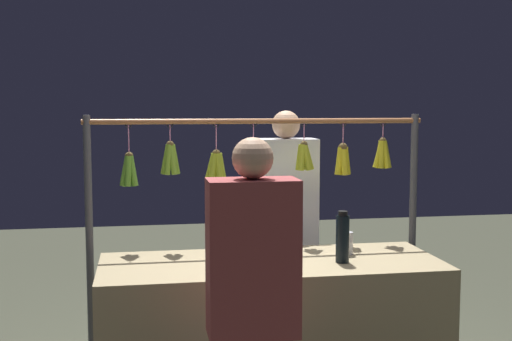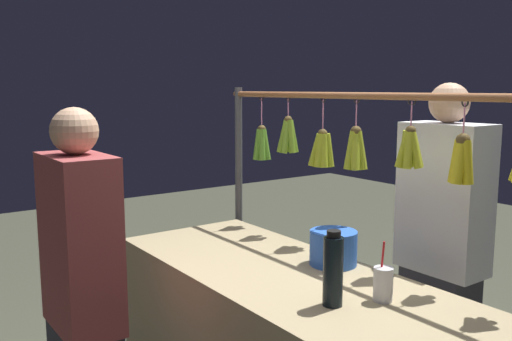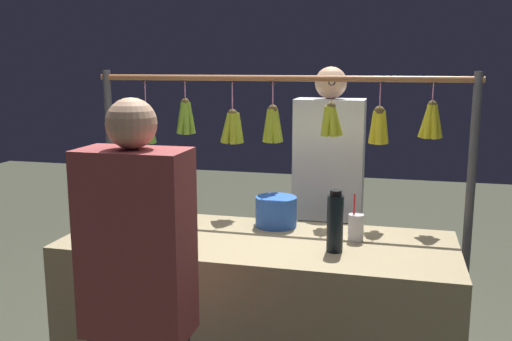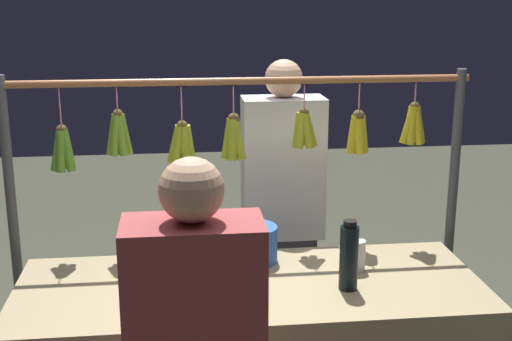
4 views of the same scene
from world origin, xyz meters
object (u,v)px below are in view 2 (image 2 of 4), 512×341
at_px(water_bottle, 333,270).
at_px(blue_bucket, 333,248).
at_px(drink_cup, 383,284).
at_px(customer_person, 84,319).
at_px(vendor_person, 441,264).

distance_m(water_bottle, blue_bucket, 0.47).
relative_size(water_bottle, drink_cup, 1.25).
xyz_separation_m(blue_bucket, customer_person, (0.27, 1.04, -0.16)).
xyz_separation_m(drink_cup, customer_person, (0.69, 0.89, -0.15)).
height_order(blue_bucket, customer_person, customer_person).
bearing_deg(blue_bucket, customer_person, 75.26).
bearing_deg(drink_cup, water_bottle, 66.18).
height_order(blue_bucket, drink_cup, drink_cup).
bearing_deg(water_bottle, drink_cup, -113.82).
xyz_separation_m(water_bottle, blue_bucket, (0.34, -0.33, -0.06)).
distance_m(water_bottle, drink_cup, 0.21).
bearing_deg(drink_cup, blue_bucket, -19.54).
height_order(vendor_person, customer_person, vendor_person).
distance_m(water_bottle, customer_person, 0.96).
bearing_deg(vendor_person, drink_cup, 107.80).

